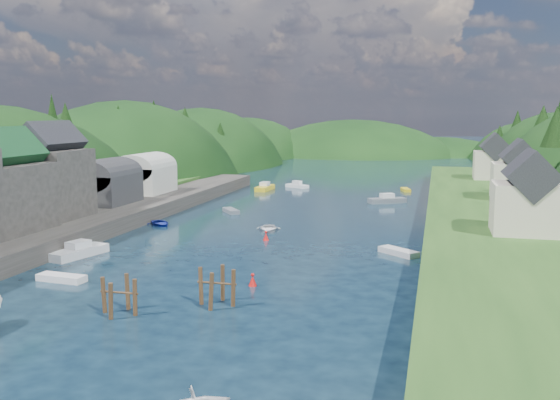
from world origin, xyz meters
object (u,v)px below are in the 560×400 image
(piling_cluster_far, at_px, (217,290))
(channel_buoy_near, at_px, (253,280))
(channel_buoy_far, at_px, (266,236))
(piling_cluster_near, at_px, (119,300))

(piling_cluster_far, height_order, channel_buoy_near, piling_cluster_far)
(piling_cluster_far, bearing_deg, channel_buoy_far, 96.73)
(piling_cluster_far, xyz_separation_m, channel_buoy_far, (-2.83, 23.97, -0.67))
(piling_cluster_near, bearing_deg, channel_buoy_far, 83.36)
(piling_cluster_far, bearing_deg, piling_cluster_near, -148.57)
(piling_cluster_near, height_order, piling_cluster_far, piling_cluster_far)
(piling_cluster_near, distance_m, channel_buoy_far, 27.86)
(piling_cluster_near, distance_m, piling_cluster_far, 7.09)
(channel_buoy_near, height_order, channel_buoy_far, same)
(channel_buoy_near, bearing_deg, piling_cluster_near, -127.26)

